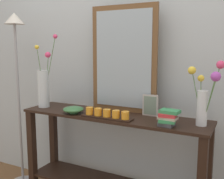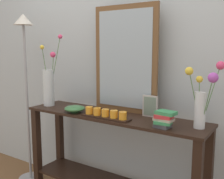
# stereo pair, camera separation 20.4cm
# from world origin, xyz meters

# --- Properties ---
(wall_back) EXTENTS (6.40, 0.08, 2.70)m
(wall_back) POSITION_xyz_m (0.00, 0.30, 1.35)
(wall_back) COLOR #B2BCC1
(wall_back) RESTS_ON ground
(console_table) EXTENTS (1.48, 0.36, 0.81)m
(console_table) POSITION_xyz_m (0.00, 0.00, 0.50)
(console_table) COLOR black
(console_table) RESTS_ON ground
(mirror_leaning) EXTENTS (0.55, 0.03, 0.84)m
(mirror_leaning) POSITION_xyz_m (0.03, 0.15, 1.23)
(mirror_leaning) COLOR brown
(mirror_leaning) RESTS_ON console_table
(tall_vase_left) EXTENTS (0.15, 0.16, 0.62)m
(tall_vase_left) POSITION_xyz_m (-0.65, -0.03, 1.00)
(tall_vase_left) COLOR silver
(tall_vase_left) RESTS_ON console_table
(vase_right) EXTENTS (0.21, 0.20, 0.43)m
(vase_right) POSITION_xyz_m (0.67, 0.02, 1.01)
(vase_right) COLOR silver
(vase_right) RESTS_ON console_table
(candle_tray) EXTENTS (0.39, 0.09, 0.07)m
(candle_tray) POSITION_xyz_m (0.02, -0.11, 0.84)
(candle_tray) COLOR black
(candle_tray) RESTS_ON console_table
(picture_frame_small) EXTENTS (0.12, 0.01, 0.16)m
(picture_frame_small) POSITION_xyz_m (0.27, 0.10, 0.89)
(picture_frame_small) COLOR #B7B2AD
(picture_frame_small) RESTS_ON console_table
(decorative_bowl) EXTENTS (0.16, 0.16, 0.06)m
(decorative_bowl) POSITION_xyz_m (-0.29, -0.10, 0.84)
(decorative_bowl) COLOR #38703D
(decorative_bowl) RESTS_ON console_table
(book_stack) EXTENTS (0.14, 0.11, 0.11)m
(book_stack) POSITION_xyz_m (0.46, -0.10, 0.87)
(book_stack) COLOR #424247
(book_stack) RESTS_ON console_table
(floor_lamp) EXTENTS (0.24, 0.24, 1.63)m
(floor_lamp) POSITION_xyz_m (-0.99, 0.01, 1.10)
(floor_lamp) COLOR #9E9EA3
(floor_lamp) RESTS_ON ground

